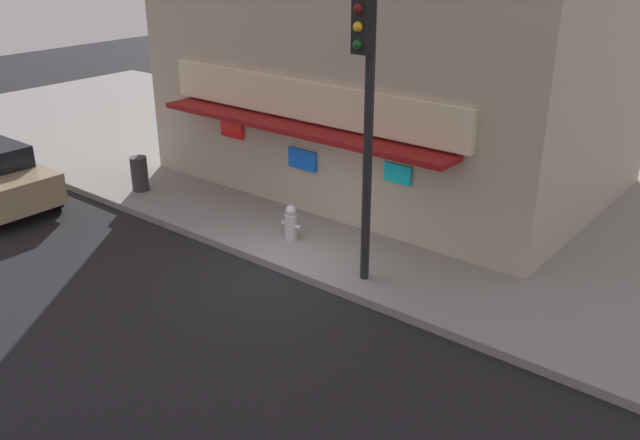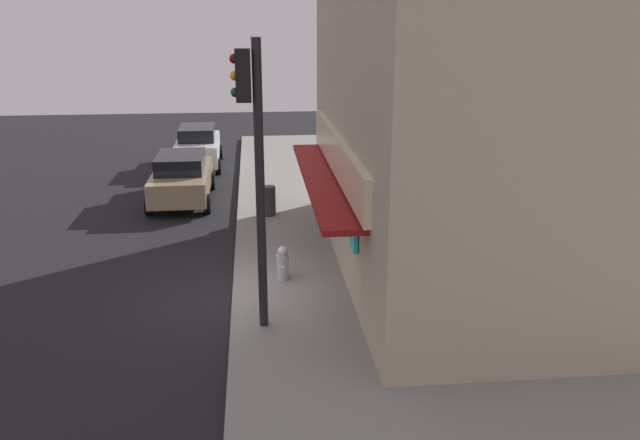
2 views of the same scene
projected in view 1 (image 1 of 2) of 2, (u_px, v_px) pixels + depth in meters
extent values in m
plane|color=black|center=(279.00, 273.00, 14.56)|extent=(60.45, 60.45, 0.00)
cube|color=gray|center=(419.00, 194.00, 18.60)|extent=(40.30, 11.38, 0.18)
cube|color=tan|center=(398.00, 38.00, 18.42)|extent=(11.50, 7.62, 7.66)
cube|color=beige|center=(305.00, 101.00, 16.03)|extent=(8.74, 0.16, 0.92)
cube|color=maroon|center=(295.00, 128.00, 16.01)|extent=(8.28, 0.90, 0.12)
cube|color=red|center=(232.00, 130.00, 17.96)|extent=(0.78, 0.08, 0.42)
cube|color=blue|center=(302.00, 159.00, 16.69)|extent=(0.84, 0.08, 0.50)
cube|color=#19D8E5|center=(398.00, 174.00, 15.01)|extent=(0.67, 0.08, 0.43)
cylinder|color=black|center=(368.00, 143.00, 12.86)|extent=(0.18, 0.18, 5.68)
cube|color=black|center=(363.00, 26.00, 11.83)|extent=(0.32, 0.28, 0.95)
sphere|color=maroon|center=(358.00, 8.00, 11.60)|extent=(0.18, 0.18, 0.18)
sphere|color=yellow|center=(358.00, 27.00, 11.72)|extent=(0.18, 0.18, 0.18)
sphere|color=#0F4C19|center=(358.00, 45.00, 11.84)|extent=(0.18, 0.18, 0.18)
cylinder|color=#B2B2B7|center=(291.00, 226.00, 15.62)|extent=(0.30, 0.30, 0.61)
sphere|color=#B2B2B7|center=(291.00, 211.00, 15.47)|extent=(0.25, 0.25, 0.25)
cylinder|color=#B2B2B7|center=(284.00, 223.00, 15.73)|extent=(0.12, 0.10, 0.10)
cylinder|color=#B2B2B7|center=(298.00, 227.00, 15.49)|extent=(0.12, 0.10, 0.10)
cylinder|color=#2D2D2D|center=(140.00, 174.00, 18.46)|extent=(0.45, 0.45, 0.93)
cylinder|color=black|center=(54.00, 197.00, 17.74)|extent=(0.64, 0.22, 0.64)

